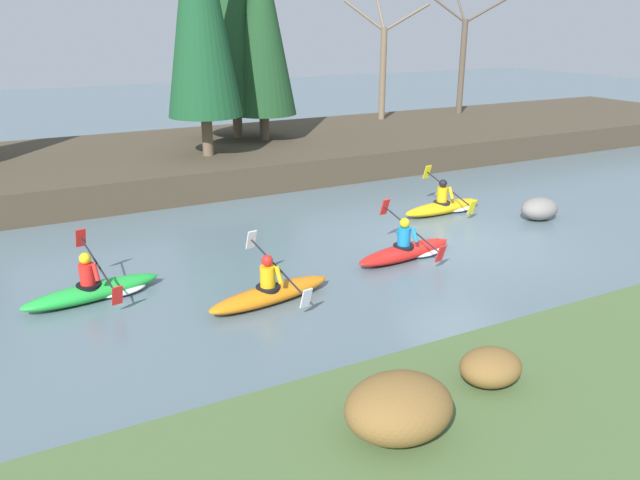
{
  "coord_description": "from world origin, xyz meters",
  "views": [
    {
      "loc": [
        -9.84,
        -11.27,
        5.27
      ],
      "look_at": [
        -3.67,
        0.52,
        0.55
      ],
      "focal_mm": 35.0,
      "sensor_mm": 36.0,
      "label": 1
    }
  ],
  "objects_px": {
    "kayaker_lead": "(446,206)",
    "kayaker_far_back": "(98,289)",
    "boulder_midstream": "(539,209)",
    "kayaker_middle": "(409,250)",
    "kayaker_trailing": "(271,291)"
  },
  "relations": [
    {
      "from": "kayaker_middle",
      "to": "kayaker_trailing",
      "type": "bearing_deg",
      "value": -176.91
    },
    {
      "from": "kayaker_far_back",
      "to": "boulder_midstream",
      "type": "relative_size",
      "value": 2.54
    },
    {
      "from": "kayaker_lead",
      "to": "kayaker_far_back",
      "type": "bearing_deg",
      "value": -175.75
    },
    {
      "from": "boulder_midstream",
      "to": "kayaker_middle",
      "type": "bearing_deg",
      "value": -171.17
    },
    {
      "from": "kayaker_far_back",
      "to": "kayaker_lead",
      "type": "bearing_deg",
      "value": -1.34
    },
    {
      "from": "boulder_midstream",
      "to": "kayaker_far_back",
      "type": "bearing_deg",
      "value": 178.74
    },
    {
      "from": "kayaker_far_back",
      "to": "boulder_midstream",
      "type": "xyz_separation_m",
      "value": [
        11.75,
        -0.26,
        0.11
      ]
    },
    {
      "from": "kayaker_trailing",
      "to": "kayaker_far_back",
      "type": "distance_m",
      "value": 3.48
    },
    {
      "from": "kayaker_middle",
      "to": "kayaker_far_back",
      "type": "relative_size",
      "value": 1.0
    },
    {
      "from": "kayaker_trailing",
      "to": "kayaker_far_back",
      "type": "relative_size",
      "value": 1.0
    },
    {
      "from": "boulder_midstream",
      "to": "kayaker_lead",
      "type": "bearing_deg",
      "value": 137.43
    },
    {
      "from": "boulder_midstream",
      "to": "kayaker_trailing",
      "type": "bearing_deg",
      "value": -170.24
    },
    {
      "from": "kayaker_middle",
      "to": "boulder_midstream",
      "type": "xyz_separation_m",
      "value": [
        4.95,
        0.77,
        0.11
      ]
    },
    {
      "from": "kayaker_lead",
      "to": "kayaker_far_back",
      "type": "xyz_separation_m",
      "value": [
        -9.87,
        -1.47,
        0.0
      ]
    },
    {
      "from": "kayaker_far_back",
      "to": "boulder_midstream",
      "type": "bearing_deg",
      "value": -11.07
    }
  ]
}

